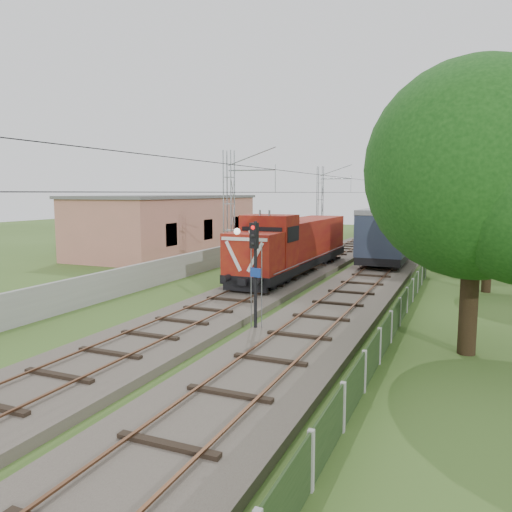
% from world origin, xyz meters
% --- Properties ---
extents(ground, '(140.00, 140.00, 0.00)m').
position_xyz_m(ground, '(0.00, 0.00, 0.00)').
color(ground, '#3B5620').
rests_on(ground, ground).
extents(track_main, '(4.20, 70.00, 0.45)m').
position_xyz_m(track_main, '(0.00, 7.00, 0.18)').
color(track_main, '#6B6054').
rests_on(track_main, ground).
extents(track_side, '(4.20, 80.00, 0.45)m').
position_xyz_m(track_side, '(5.00, 20.00, 0.18)').
color(track_side, '#6B6054').
rests_on(track_side, ground).
extents(catenary, '(3.31, 70.00, 8.00)m').
position_xyz_m(catenary, '(-2.95, 12.00, 4.05)').
color(catenary, gray).
rests_on(catenary, ground).
extents(boundary_wall, '(0.25, 40.00, 1.50)m').
position_xyz_m(boundary_wall, '(-6.50, 12.00, 0.75)').
color(boundary_wall, '#9E9E99').
rests_on(boundary_wall, ground).
extents(station_building, '(8.40, 20.40, 5.22)m').
position_xyz_m(station_building, '(-15.00, 24.00, 2.63)').
color(station_building, tan).
rests_on(station_building, ground).
extents(fence, '(0.12, 32.00, 1.20)m').
position_xyz_m(fence, '(8.00, 3.00, 0.60)').
color(fence, black).
rests_on(fence, ground).
extents(locomotive, '(2.83, 16.15, 4.10)m').
position_xyz_m(locomotive, '(0.00, 15.53, 2.14)').
color(locomotive, black).
rests_on(locomotive, ground).
extents(coach_rake, '(3.17, 70.78, 3.67)m').
position_xyz_m(coach_rake, '(5.00, 53.02, 2.61)').
color(coach_rake, black).
rests_on(coach_rake, ground).
extents(signal_post, '(0.48, 0.38, 4.41)m').
position_xyz_m(signal_post, '(3.05, 1.90, 3.03)').
color(signal_post, black).
rests_on(signal_post, ground).
extents(tree_a, '(7.59, 7.23, 9.84)m').
position_xyz_m(tree_a, '(10.67, 2.73, 6.14)').
color(tree_a, '#312414').
rests_on(tree_a, ground).
extents(tree_b, '(6.04, 5.76, 7.83)m').
position_xyz_m(tree_b, '(11.57, 14.72, 4.89)').
color(tree_b, '#312414').
rests_on(tree_b, ground).
extents(tree_c, '(7.57, 7.21, 9.82)m').
position_xyz_m(tree_c, '(10.10, 26.46, 6.12)').
color(tree_c, '#312414').
rests_on(tree_c, ground).
extents(tree_d, '(6.85, 6.52, 8.88)m').
position_xyz_m(tree_d, '(11.60, 47.51, 5.54)').
color(tree_d, '#312414').
rests_on(tree_d, ground).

